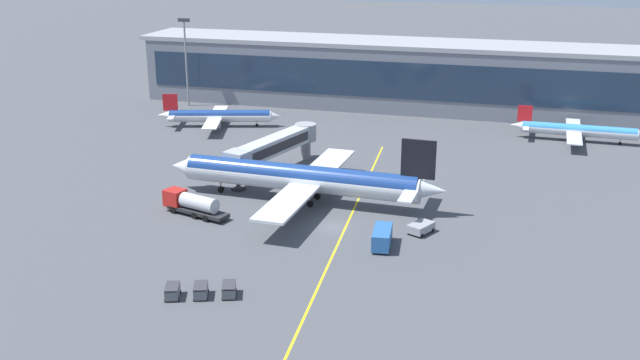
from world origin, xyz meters
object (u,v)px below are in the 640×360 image
Objects in this scene: fuel_tanker at (192,203)px; baggage_cart_2 at (229,290)px; commuter_jet_near at (219,116)px; baggage_cart_0 at (172,291)px; main_airliner at (302,178)px; pushback_tug at (421,227)px; lavatory_truck at (382,237)px; commuter_jet_far at (578,130)px; baggage_cart_1 at (201,290)px.

fuel_tanker is 26.93m from baggage_cart_2.
commuter_jet_near reaches higher than fuel_tanker.
baggage_cart_0 is 6.40m from baggage_cart_2.
main_airliner is 14.77× the size of baggage_cart_2.
baggage_cart_0 is (-4.88, -33.97, -3.08)m from main_airliner.
baggage_cart_2 is at bearing -87.93° from main_airliner.
baggage_cart_2 is (-18.38, -24.53, -0.07)m from pushback_tug.
lavatory_truck is 1.99× the size of baggage_cart_2.
commuter_jet_far is 1.01× the size of commuter_jet_near.
main_airliner is at bearing 159.53° from pushback_tug.
fuel_tanker is 1.84× the size of lavatory_truck.
commuter_jet_near is at bearing 130.95° from lavatory_truck.
commuter_jet_far is at bearing 67.43° from pushback_tug.
baggage_cart_1 is at bearing -93.25° from main_airliner.
baggage_cart_2 is (1.15, -31.82, -3.08)m from main_airliner.
baggage_cart_0 is at bearing -160.35° from baggage_cart_2.
main_airliner reaches higher than commuter_jet_near.
commuter_jet_near is at bearing 111.71° from baggage_cart_1.
commuter_jet_far is 73.47m from commuter_jet_near.
baggage_cart_1 is (-17.13, -19.31, -0.64)m from lavatory_truck.
fuel_tanker is 3.67× the size of baggage_cart_1.
commuter_jet_far is at bearing 62.59° from baggage_cart_2.
pushback_tug is 33.36m from baggage_cart_1.
fuel_tanker reaches higher than baggage_cart_2.
baggage_cart_2 is 0.12× the size of commuter_jet_far.
baggage_cart_1 is at bearing -129.87° from pushback_tug.
commuter_jet_far reaches higher than baggage_cart_1.
lavatory_truck is at bearing -49.05° from commuter_jet_near.
main_airliner is 10.05× the size of pushback_tug.
fuel_tanker reaches higher than baggage_cart_0.
main_airliner is 21.06m from pushback_tug.
lavatory_truck is at bearing 48.42° from baggage_cart_1.
lavatory_truck is (29.22, -4.04, -0.32)m from fuel_tanker.
baggage_cart_1 is at bearing -131.58° from lavatory_truck.
pushback_tug is 7.62m from lavatory_truck.
baggage_cart_2 is at bearing -126.84° from pushback_tug.
main_airliner reaches higher than baggage_cart_2.
commuter_jet_near is (-72.99, -8.44, 0.05)m from commuter_jet_far.
commuter_jet_far is (42.39, 47.72, -1.56)m from main_airliner.
baggage_cart_1 is (12.09, -23.35, -0.96)m from fuel_tanker.
main_airliner is at bearing 86.75° from baggage_cart_1.
pushback_tug is 68.43m from commuter_jet_near.
lavatory_truck is 25.82m from baggage_cart_1.
fuel_tanker is at bearing -145.63° from main_airliner.
main_airliner reaches higher than baggage_cart_1.
baggage_cart_2 is 77.88m from commuter_jet_near.
pushback_tug is 59.59m from commuter_jet_far.
fuel_tanker is 26.07m from baggage_cart_0.
main_airliner is 49.81m from commuter_jet_near.
lavatory_truck is (-4.26, -6.30, 0.57)m from pushback_tug.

